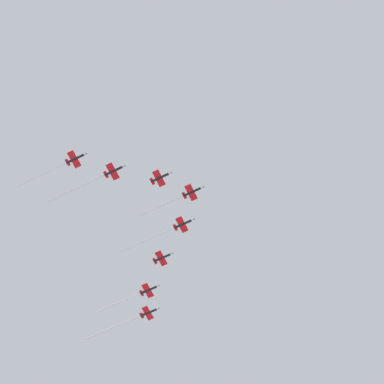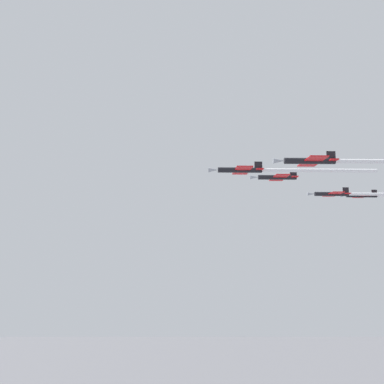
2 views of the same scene
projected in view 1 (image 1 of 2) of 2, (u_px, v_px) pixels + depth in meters
jet_lead at (179, 198)px, 211.95m from camera, size 25.55×27.64×2.46m
jet_port_inner at (166, 232)px, 216.11m from camera, size 29.43×31.86×2.46m
jet_starboard_inner at (160, 178)px, 209.92m from camera, size 9.62×10.17×2.46m
jet_port_outer at (163, 258)px, 222.58m from camera, size 9.62×10.17×2.46m
jet_starboard_outer at (96, 180)px, 208.03m from camera, size 30.06×32.54×2.46m
jet_center_rear at (136, 296)px, 227.30m from camera, size 26.35×28.51×2.46m
jet_port_trail at (60, 166)px, 207.63m from camera, size 27.05×29.27×2.46m
jet_starboard_trail at (131, 320)px, 233.51m from camera, size 31.54×34.15×2.46m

